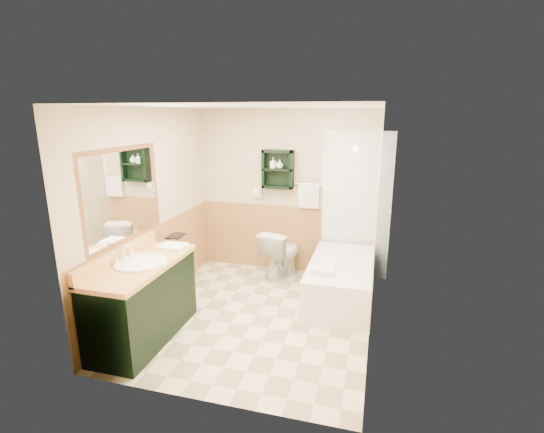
{
  "coord_description": "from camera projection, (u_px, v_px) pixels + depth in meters",
  "views": [
    {
      "loc": [
        1.28,
        -4.04,
        2.33
      ],
      "look_at": [
        0.14,
        0.2,
        1.17
      ],
      "focal_mm": 26.0,
      "sensor_mm": 36.0,
      "label": 1
    }
  ],
  "objects": [
    {
      "name": "tile_right",
      "position": [
        374.0,
        221.0,
        4.8
      ],
      "size": [
        1.5,
        1.5,
        2.1
      ],
      "primitive_type": null,
      "color": "white",
      "rests_on": "right_wall"
    },
    {
      "name": "soap_bottle_b",
      "position": [
        280.0,
        165.0,
        5.61
      ],
      "size": [
        0.11,
        0.14,
        0.1
      ],
      "primitive_type": "imported",
      "rotation": [
        0.0,
        0.0,
        -0.13
      ],
      "color": "white",
      "rests_on": "wall_shelf"
    },
    {
      "name": "right_wall",
      "position": [
        377.0,
        226.0,
        4.05
      ],
      "size": [
        0.04,
        3.0,
        2.4
      ],
      "primitive_type": "cube",
      "color": "beige",
      "rests_on": "ground"
    },
    {
      "name": "tile_back",
      "position": [
        356.0,
        207.0,
        5.54
      ],
      "size": [
        0.95,
        0.95,
        2.1
      ],
      "primitive_type": null,
      "color": "white",
      "rests_on": "back_wall"
    },
    {
      "name": "hair_dryer",
      "position": [
        259.0,
        192.0,
        5.82
      ],
      "size": [
        0.1,
        0.24,
        0.18
      ],
      "primitive_type": null,
      "color": "white",
      "rests_on": "back_wall"
    },
    {
      "name": "back_wall",
      "position": [
        286.0,
        192.0,
        5.81
      ],
      "size": [
        2.6,
        0.04,
        2.4
      ],
      "primitive_type": "cube",
      "color": "beige",
      "rests_on": "ground"
    },
    {
      "name": "shower_curtain",
      "position": [
        315.0,
        207.0,
        5.13
      ],
      "size": [
        1.05,
        1.05,
        1.7
      ],
      "primitive_type": null,
      "color": "beige",
      "rests_on": "curtain_rod"
    },
    {
      "name": "left_wall",
      "position": [
        150.0,
        210.0,
        4.72
      ],
      "size": [
        0.04,
        3.0,
        2.4
      ],
      "primitive_type": "cube",
      "color": "beige",
      "rests_on": "ground"
    },
    {
      "name": "wall_shelf",
      "position": [
        278.0,
        169.0,
        5.63
      ],
      "size": [
        0.45,
        0.15,
        0.55
      ],
      "primitive_type": "cube",
      "color": "black",
      "rests_on": "back_wall"
    },
    {
      "name": "wainscot_back",
      "position": [
        285.0,
        238.0,
        5.95
      ],
      "size": [
        2.58,
        2.58,
        1.0
      ],
      "primitive_type": null,
      "color": "tan",
      "rests_on": "back_wall"
    },
    {
      "name": "ceiling",
      "position": [
        254.0,
        104.0,
        4.08
      ],
      "size": [
        2.6,
        3.0,
        0.04
      ],
      "primitive_type": "cube",
      "color": "white",
      "rests_on": "back_wall"
    },
    {
      "name": "soap_bottle_a",
      "position": [
        273.0,
        166.0,
        5.63
      ],
      "size": [
        0.11,
        0.17,
        0.07
      ],
      "primitive_type": "imported",
      "rotation": [
        0.0,
        0.0,
        -0.31
      ],
      "color": "white",
      "rests_on": "wall_shelf"
    },
    {
      "name": "tub_towel",
      "position": [
        323.0,
        271.0,
        4.57
      ],
      "size": [
        0.26,
        0.22,
        0.07
      ],
      "primitive_type": "cube",
      "color": "white",
      "rests_on": "bathtub"
    },
    {
      "name": "mirror_frame",
      "position": [
        124.0,
        195.0,
        4.12
      ],
      "size": [
        1.3,
        1.3,
        1.0
      ],
      "primitive_type": null,
      "color": "brown",
      "rests_on": "left_wall"
    },
    {
      "name": "bathtub",
      "position": [
        341.0,
        281.0,
        5.0
      ],
      "size": [
        0.78,
        1.5,
        0.52
      ],
      "primitive_type": "cube",
      "color": "white",
      "rests_on": "ground"
    },
    {
      "name": "toilet",
      "position": [
        281.0,
        254.0,
        5.69
      ],
      "size": [
        0.59,
        0.81,
        0.71
      ],
      "primitive_type": "imported",
      "rotation": [
        0.0,
        0.0,
        2.87
      ],
      "color": "white",
      "rests_on": "ground"
    },
    {
      "name": "vanity",
      "position": [
        144.0,
        301.0,
        4.12
      ],
      "size": [
        0.59,
        1.34,
        0.85
      ],
      "primitive_type": "cube",
      "color": "black",
      "rests_on": "ground"
    },
    {
      "name": "wainscot_left",
      "position": [
        157.0,
        265.0,
        4.89
      ],
      "size": [
        2.98,
        2.98,
        1.0
      ],
      "primitive_type": null,
      "color": "tan",
      "rests_on": "left_wall"
    },
    {
      "name": "curtain_rod",
      "position": [
        315.0,
        141.0,
        4.75
      ],
      "size": [
        0.03,
        1.6,
        0.03
      ],
      "primitive_type": "cylinder",
      "rotation": [
        1.57,
        0.0,
        0.0
      ],
      "color": "silver",
      "rests_on": "back_wall"
    },
    {
      "name": "tile_accent",
      "position": [
        378.0,
        151.0,
        4.59
      ],
      "size": [
        1.5,
        1.5,
        0.1
      ],
      "primitive_type": null,
      "color": "#144931",
      "rests_on": "right_wall"
    },
    {
      "name": "mirror_glass",
      "position": [
        124.0,
        195.0,
        4.12
      ],
      "size": [
        1.2,
        1.2,
        0.9
      ],
      "primitive_type": null,
      "color": "white",
      "rests_on": "left_wall"
    },
    {
      "name": "counter_towel",
      "position": [
        173.0,
        247.0,
        4.45
      ],
      "size": [
        0.3,
        0.23,
        0.04
      ],
      "primitive_type": "cube",
      "color": "white",
      "rests_on": "vanity"
    },
    {
      "name": "vanity_book",
      "position": [
        169.0,
        227.0,
        4.84
      ],
      "size": [
        0.19,
        0.03,
        0.25
      ],
      "primitive_type": "imported",
      "rotation": [
        0.0,
        0.0,
        0.06
      ],
      "color": "black",
      "rests_on": "vanity"
    },
    {
      "name": "floor",
      "position": [
        256.0,
        315.0,
        4.69
      ],
      "size": [
        3.0,
        3.0,
        0.0
      ],
      "primitive_type": "plane",
      "color": "beige",
      "rests_on": "ground"
    },
    {
      "name": "towel_bar",
      "position": [
        309.0,
        184.0,
        5.61
      ],
      "size": [
        0.4,
        0.06,
        0.4
      ],
      "primitive_type": null,
      "color": "white",
      "rests_on": "back_wall"
    }
  ]
}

